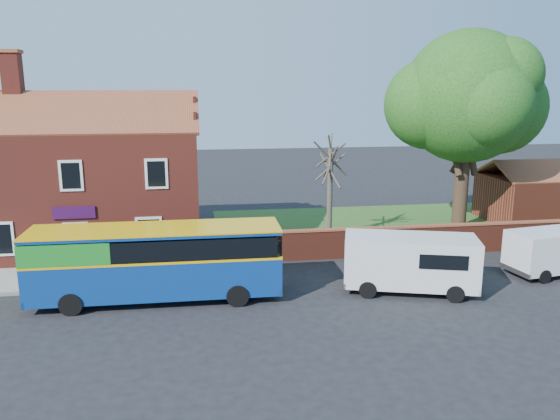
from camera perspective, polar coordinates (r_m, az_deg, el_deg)
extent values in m
plane|color=black|center=(21.39, -5.36, -11.42)|extent=(120.00, 120.00, 0.00)
cube|color=gray|center=(27.37, -21.00, -6.63)|extent=(18.00, 3.50, 0.12)
cube|color=slate|center=(25.76, -21.81, -7.88)|extent=(18.00, 0.15, 0.14)
cube|color=#426B28|center=(36.45, 14.20, -1.53)|extent=(26.00, 12.00, 0.04)
cube|color=maroon|center=(32.06, -19.33, 2.13)|extent=(12.00, 8.00, 6.50)
cube|color=brown|center=(29.66, -20.63, 9.53)|extent=(12.30, 4.08, 2.16)
cube|color=brown|center=(33.58, -19.25, 9.90)|extent=(12.30, 4.08, 2.16)
cube|color=maroon|center=(32.42, -26.20, 12.62)|extent=(0.90, 0.90, 2.20)
cube|color=black|center=(27.95, -21.00, 3.36)|extent=(1.10, 0.06, 1.50)
cube|color=#4C0F19|center=(28.65, -20.46, -3.56)|extent=(0.95, 0.04, 2.10)
cube|color=silver|center=(28.66, -20.46, -3.45)|extent=(1.20, 0.06, 2.30)
cube|color=#310C36|center=(28.24, -20.73, -0.25)|extent=(2.00, 0.06, 0.60)
cube|color=maroon|center=(31.02, 18.53, -2.88)|extent=(22.00, 0.30, 1.50)
cube|color=brown|center=(30.82, 18.63, -1.45)|extent=(22.00, 0.38, 0.10)
cube|color=maroon|center=(40.47, 26.16, 1.08)|extent=(8.00, 5.00, 3.00)
cube|color=brown|center=(41.17, 25.46, 4.23)|extent=(8.20, 2.56, 1.24)
cube|color=navy|center=(23.42, -12.69, -6.45)|extent=(10.19, 2.66, 1.62)
cube|color=#DCA30B|center=(23.17, -12.79, -4.56)|extent=(10.21, 2.68, 0.10)
cube|color=black|center=(23.04, -12.85, -3.41)|extent=(9.79, 2.67, 0.81)
cube|color=#1D8724|center=(23.57, -21.01, -3.58)|extent=(3.49, 2.62, 0.86)
cube|color=navy|center=(22.89, -12.91, -2.10)|extent=(10.19, 2.66, 0.14)
cube|color=#DCA30B|center=(22.87, -12.92, -1.91)|extent=(10.23, 2.70, 0.06)
cylinder|color=black|center=(23.08, -21.01, -9.17)|extent=(0.92, 0.29, 0.91)
cylinder|color=black|center=(25.25, -19.83, -7.19)|extent=(0.92, 0.29, 0.91)
cylinder|color=black|center=(22.49, -4.45, -8.90)|extent=(0.92, 0.29, 0.91)
cylinder|color=black|center=(24.71, -4.81, -6.89)|extent=(0.92, 0.29, 0.91)
cube|color=silver|center=(24.36, 13.42, -5.16)|extent=(6.00, 3.74, 2.13)
cube|color=black|center=(24.65, 19.31, -4.51)|extent=(0.62, 1.85, 0.84)
cube|color=black|center=(25.09, 19.64, -7.33)|extent=(0.73, 2.18, 0.27)
cylinder|color=black|center=(23.58, 9.15, -8.22)|extent=(0.77, 0.42, 0.74)
cylinder|color=black|center=(25.57, 9.06, -6.54)|extent=(0.77, 0.42, 0.74)
cylinder|color=black|center=(23.95, 17.84, -8.35)|extent=(0.77, 0.42, 0.74)
cylinder|color=black|center=(25.92, 17.06, -6.69)|extent=(0.77, 0.42, 0.74)
cube|color=silver|center=(29.15, 27.06, -3.66)|extent=(5.10, 2.68, 1.85)
cylinder|color=black|center=(27.73, 25.88, -6.27)|extent=(0.67, 0.32, 0.64)
cylinder|color=black|center=(28.99, 23.42, -5.24)|extent=(0.67, 0.32, 0.64)
cylinder|color=black|center=(35.47, 18.36, 1.94)|extent=(0.87, 0.87, 5.02)
sphere|color=#3B7825|center=(34.93, 19.02, 11.13)|extent=(7.86, 7.86, 7.86)
sphere|color=#3B7825|center=(36.44, 21.87, 9.91)|extent=(5.68, 5.68, 5.68)
sphere|color=#3B7825|center=(34.64, 15.36, 10.63)|extent=(5.46, 5.46, 5.46)
cylinder|color=#4C4238|center=(31.31, 5.22, 1.52)|extent=(0.31, 0.31, 5.38)
cylinder|color=#4C4238|center=(31.00, 5.29, 5.01)|extent=(0.32, 2.62, 2.11)
cylinder|color=#4C4238|center=(31.02, 5.28, 4.66)|extent=(1.37, 1.94, 1.94)
cylinder|color=#4C4238|center=(30.97, 5.30, 5.36)|extent=(2.20, 1.01, 2.14)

